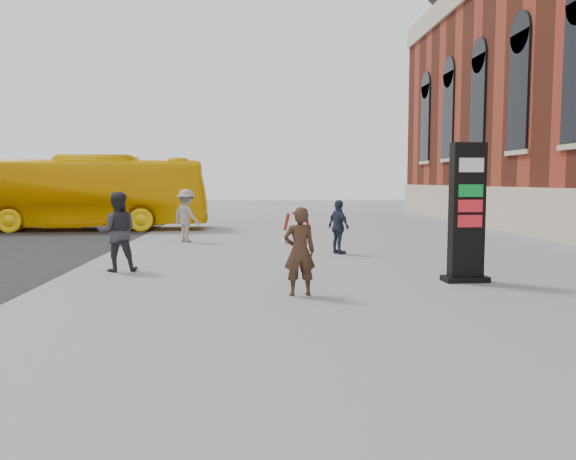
{
  "coord_description": "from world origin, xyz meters",
  "views": [
    {
      "loc": [
        -0.79,
        -9.58,
        2.04
      ],
      "look_at": [
        -0.16,
        1.27,
        1.09
      ],
      "focal_mm": 35.0,
      "sensor_mm": 36.0,
      "label": 1
    }
  ],
  "objects": [
    {
      "name": "pedestrian_b",
      "position": [
        -3.08,
        9.28,
        0.88
      ],
      "size": [
        1.28,
        1.26,
        1.76
      ],
      "primitive_type": "imported",
      "rotation": [
        0.0,
        0.0,
        2.38
      ],
      "color": "gray",
      "rests_on": "ground"
    },
    {
      "name": "info_pylon",
      "position": [
        3.46,
        1.46,
        1.4
      ],
      "size": [
        0.92,
        0.5,
        2.8
      ],
      "rotation": [
        0.0,
        0.0,
        0.05
      ],
      "color": "black",
      "rests_on": "ground"
    },
    {
      "name": "pedestrian_c",
      "position": [
        1.54,
        5.92,
        0.76
      ],
      "size": [
        0.73,
        0.96,
        1.52
      ],
      "primitive_type": "imported",
      "rotation": [
        0.0,
        0.0,
        2.03
      ],
      "color": "#273147",
      "rests_on": "ground"
    },
    {
      "name": "pedestrian_a",
      "position": [
        -3.9,
        3.21,
        0.9
      ],
      "size": [
        0.99,
        0.83,
        1.8
      ],
      "primitive_type": "imported",
      "rotation": [
        0.0,
        0.0,
        3.33
      ],
      "color": "#2F2E35",
      "rests_on": "ground"
    },
    {
      "name": "bus",
      "position": [
        -8.38,
        14.32,
        1.55
      ],
      "size": [
        11.25,
        3.23,
        3.1
      ],
      "primitive_type": "imported",
      "rotation": [
        0.0,
        0.0,
        1.63
      ],
      "color": "yellow",
      "rests_on": "road"
    },
    {
      "name": "woman",
      "position": [
        -0.01,
        0.28,
        0.81
      ],
      "size": [
        0.64,
        0.59,
        1.58
      ],
      "rotation": [
        0.0,
        0.0,
        3.26
      ],
      "color": "#3A2718",
      "rests_on": "ground"
    },
    {
      "name": "ground",
      "position": [
        0.0,
        0.0,
        0.0
      ],
      "size": [
        100.0,
        100.0,
        0.0
      ],
      "primitive_type": "plane",
      "color": "#9E9EA3"
    }
  ]
}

